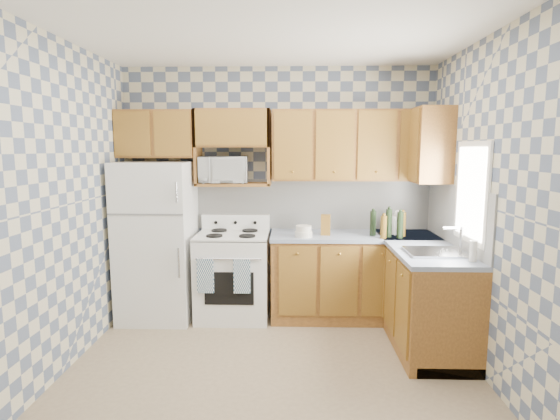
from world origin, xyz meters
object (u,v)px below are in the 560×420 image
object	(u,v)px
refrigerator	(157,241)
electric_kettle	(397,225)
stove_body	(233,276)
microwave	(224,170)

from	to	relation	value
refrigerator	electric_kettle	world-z (taller)	refrigerator
electric_kettle	stove_body	bearing A→B (deg)	-179.06
refrigerator	stove_body	distance (m)	0.89
electric_kettle	refrigerator	bearing A→B (deg)	-178.79
refrigerator	electric_kettle	bearing A→B (deg)	1.21
microwave	electric_kettle	size ratio (longest dim) A/B	2.59
stove_body	electric_kettle	xyz separation A→B (m)	(1.75, 0.03, 0.57)
microwave	stove_body	bearing A→B (deg)	-59.36
stove_body	microwave	bearing A→B (deg)	124.66
refrigerator	stove_body	world-z (taller)	refrigerator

